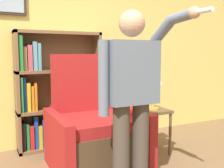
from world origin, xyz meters
TOP-DOWN VIEW (x-y plane):
  - wall_back at (-0.01, 2.03)m, footprint 8.00×0.11m
  - bookcase at (-0.27, 1.87)m, footprint 1.14×0.28m
  - armchair at (0.03, 1.08)m, footprint 0.99×0.94m
  - person_standing at (0.08, 0.32)m, footprint 0.59×0.78m
  - side_table at (0.85, 1.09)m, footprint 0.37×0.37m
  - table_lamp at (0.85, 1.09)m, footprint 0.23×0.23m

SIDE VIEW (x-z plane):
  - armchair at x=0.03m, z-range -0.25..1.03m
  - side_table at x=0.85m, z-range 0.17..0.75m
  - bookcase at x=-0.27m, z-range -0.02..1.56m
  - person_standing at x=0.08m, z-range 0.13..1.78m
  - table_lamp at x=0.85m, z-range 0.71..1.26m
  - wall_back at x=-0.01m, z-range 0.01..2.81m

